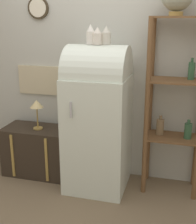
# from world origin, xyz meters

# --- Properties ---
(ground_plane) EXTENTS (12.00, 12.00, 0.00)m
(ground_plane) POSITION_xyz_m (0.00, 0.00, 0.00)
(ground_plane) COLOR #7A664C
(wall_back) EXTENTS (7.00, 0.09, 2.70)m
(wall_back) POSITION_xyz_m (-0.01, 0.57, 1.35)
(wall_back) COLOR #B7B7AD
(wall_back) RESTS_ON ground_plane
(refrigerator) EXTENTS (0.65, 0.69, 1.58)m
(refrigerator) POSITION_xyz_m (-0.00, 0.22, 0.83)
(refrigerator) COLOR silver
(refrigerator) RESTS_ON ground_plane
(suitcase_trunk) EXTENTS (0.78, 0.44, 0.58)m
(suitcase_trunk) POSITION_xyz_m (-0.78, 0.30, 0.29)
(suitcase_trunk) COLOR #33281E
(suitcase_trunk) RESTS_ON ground_plane
(shelf_unit) EXTENTS (0.59, 0.36, 1.86)m
(shelf_unit) POSITION_xyz_m (0.80, 0.35, 1.03)
(shelf_unit) COLOR brown
(shelf_unit) RESTS_ON ground_plane
(vase_left) EXTENTS (0.08, 0.08, 0.20)m
(vase_left) POSITION_xyz_m (-0.07, 0.21, 1.68)
(vase_left) COLOR white
(vase_left) RESTS_ON refrigerator
(vase_center) EXTENTS (0.09, 0.09, 0.17)m
(vase_center) POSITION_xyz_m (-0.00, 0.20, 1.66)
(vase_center) COLOR silver
(vase_center) RESTS_ON refrigerator
(vase_right) EXTENTS (0.09, 0.09, 0.18)m
(vase_right) POSITION_xyz_m (0.08, 0.23, 1.67)
(vase_right) COLOR beige
(vase_right) RESTS_ON refrigerator
(desk_lamp) EXTENTS (0.15, 0.15, 0.35)m
(desk_lamp) POSITION_xyz_m (-0.75, 0.28, 0.86)
(desk_lamp) COLOR #AD8942
(desk_lamp) RESTS_ON suitcase_trunk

